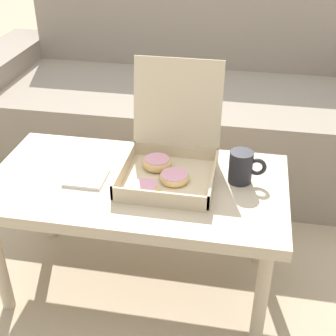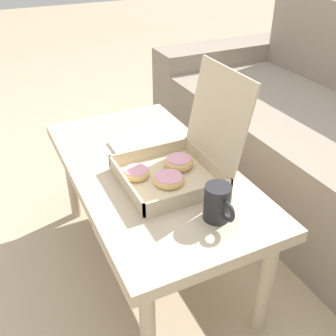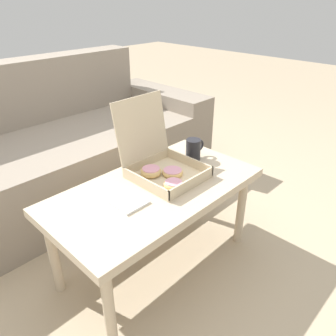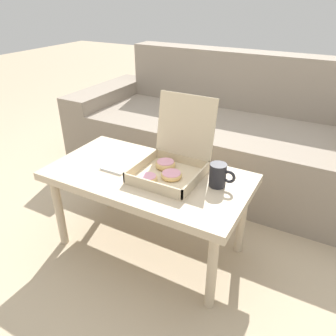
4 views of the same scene
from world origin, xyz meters
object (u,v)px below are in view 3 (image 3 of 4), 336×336
(coffee_table, at_px, (155,196))
(pastry_box, at_px, (160,163))
(couch, at_px, (55,155))
(coffee_mug, at_px, (194,149))

(coffee_table, height_order, pastry_box, pastry_box)
(couch, relative_size, coffee_mug, 17.66)
(coffee_mug, bearing_deg, coffee_table, -169.71)
(couch, xyz_separation_m, pastry_box, (0.09, -0.90, 0.23))
(coffee_table, bearing_deg, coffee_mug, 10.29)
(couch, height_order, pastry_box, couch)
(coffee_mug, bearing_deg, pastry_box, 179.84)
(couch, relative_size, pastry_box, 5.95)
(pastry_box, xyz_separation_m, coffee_mug, (0.25, -0.00, -0.01))
(pastry_box, relative_size, coffee_mug, 2.97)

